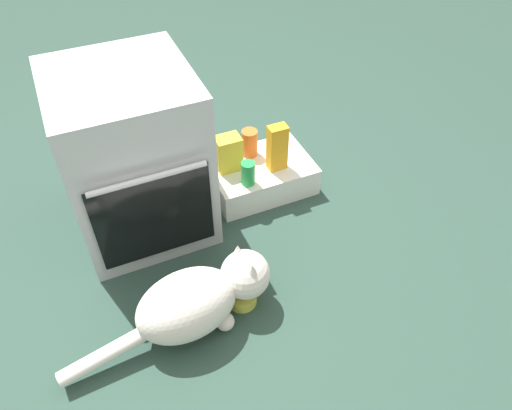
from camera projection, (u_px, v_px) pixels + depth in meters
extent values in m
plane|color=#284238|center=(189.00, 276.00, 2.12)|extent=(8.00, 8.00, 0.00)
cube|color=#B7BABF|center=(133.00, 156.00, 2.10)|extent=(0.57, 0.59, 0.77)
cube|color=black|center=(155.00, 217.00, 1.97)|extent=(0.48, 0.01, 0.42)
cylinder|color=silver|center=(148.00, 179.00, 1.79)|extent=(0.45, 0.02, 0.02)
cube|color=white|center=(260.00, 175.00, 2.48)|extent=(0.51, 0.35, 0.15)
cylinder|color=#D1D14C|center=(242.00, 297.00, 2.01)|extent=(0.12, 0.12, 0.05)
sphere|color=brown|center=(242.00, 295.00, 2.00)|extent=(0.07, 0.07, 0.07)
ellipsoid|color=silver|center=(187.00, 305.00, 1.84)|extent=(0.43, 0.31, 0.26)
sphere|color=silver|center=(245.00, 274.00, 1.92)|extent=(0.20, 0.20, 0.20)
cone|color=silver|center=(238.00, 253.00, 1.90)|extent=(0.07, 0.07, 0.09)
cone|color=silver|center=(252.00, 272.00, 1.83)|extent=(0.07, 0.07, 0.09)
cylinder|color=silver|center=(104.00, 355.00, 1.76)|extent=(0.35, 0.10, 0.10)
sphere|color=silver|center=(209.00, 295.00, 2.00)|extent=(0.07, 0.07, 0.07)
sphere|color=silver|center=(225.00, 322.00, 1.91)|extent=(0.07, 0.07, 0.07)
cylinder|color=#D16023|center=(250.00, 143.00, 2.44)|extent=(0.08, 0.08, 0.14)
cube|color=orange|center=(277.00, 148.00, 2.33)|extent=(0.09, 0.06, 0.24)
cylinder|color=green|center=(248.00, 173.00, 2.29)|extent=(0.07, 0.07, 0.12)
cube|color=yellow|center=(228.00, 153.00, 2.35)|extent=(0.12, 0.09, 0.18)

